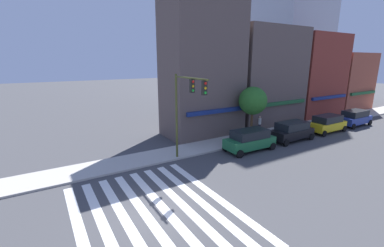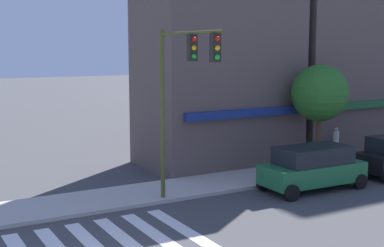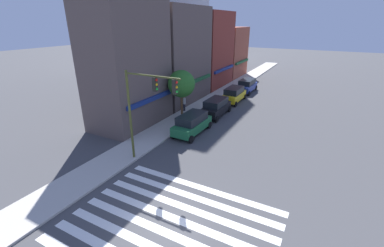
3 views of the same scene
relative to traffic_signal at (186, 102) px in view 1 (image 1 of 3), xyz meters
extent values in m
plane|color=#424244|center=(-4.69, -4.87, -4.97)|extent=(200.00, 200.00, 0.00)
cube|color=#B2ADA3|center=(-4.69, 2.63, -4.90)|extent=(120.00, 3.00, 0.15)
cube|color=silver|center=(-8.43, -4.87, -4.97)|extent=(0.53, 10.80, 0.01)
cube|color=silver|center=(-7.36, -4.87, -4.97)|extent=(0.53, 10.80, 0.01)
cube|color=silver|center=(-6.29, -4.87, -4.97)|extent=(0.53, 10.80, 0.01)
cube|color=silver|center=(-5.22, -4.87, -4.97)|extent=(0.53, 10.80, 0.01)
cube|color=silver|center=(-4.15, -4.87, -4.97)|extent=(0.53, 10.80, 0.01)
cube|color=silver|center=(-3.08, -4.87, -4.97)|extent=(0.53, 10.80, 0.01)
cube|color=silver|center=(-2.01, -4.87, -4.97)|extent=(0.53, 10.80, 0.01)
cube|color=silver|center=(-0.94, -4.87, -4.97)|extent=(0.53, 10.80, 0.01)
cube|color=brown|center=(5.83, 6.63, 2.37)|extent=(8.12, 5.00, 14.69)
cube|color=navy|center=(5.83, 3.98, -1.97)|extent=(6.90, 0.30, 0.40)
cube|color=brown|center=(15.33, 6.63, 0.96)|extent=(9.86, 5.00, 11.87)
cube|color=#1E592D|center=(15.33, 3.98, -1.97)|extent=(8.38, 0.30, 0.40)
cube|color=maroon|center=(25.15, 6.63, 0.80)|extent=(8.97, 5.00, 11.54)
cube|color=navy|center=(25.15, 3.98, -1.97)|extent=(7.62, 0.30, 0.40)
cube|color=#9E4C38|center=(34.10, 6.63, -0.43)|extent=(8.16, 5.00, 9.08)
cube|color=#1E592D|center=(34.10, 3.98, -1.97)|extent=(6.94, 0.30, 0.40)
cylinder|color=#474C1E|center=(0.00, 1.53, -1.50)|extent=(0.18, 0.18, 6.94)
cylinder|color=#474C1E|center=(0.00, -0.66, 1.77)|extent=(0.12, 4.39, 0.12)
cube|color=black|center=(0.00, -0.88, 1.25)|extent=(0.32, 0.24, 0.95)
sphere|color=red|center=(0.00, -1.01, 1.54)|extent=(0.18, 0.18, 0.18)
sphere|color=#EAAD14|center=(0.00, -1.01, 1.24)|extent=(0.18, 0.18, 0.18)
sphere|color=green|center=(0.00, -1.01, 0.94)|extent=(0.18, 0.18, 0.18)
cube|color=black|center=(0.00, -2.42, 1.25)|extent=(0.32, 0.24, 0.95)
sphere|color=red|center=(0.00, -2.55, 1.54)|extent=(0.18, 0.18, 0.18)
sphere|color=#EAAD14|center=(0.00, -2.55, 1.24)|extent=(0.18, 0.18, 0.18)
sphere|color=green|center=(0.00, -2.55, 0.94)|extent=(0.18, 0.18, 0.18)
cube|color=#1E6638|center=(6.50, -0.17, -4.21)|extent=(4.75, 2.02, 0.85)
cube|color=black|center=(6.50, -0.17, -3.41)|extent=(3.34, 1.83, 0.75)
cylinder|color=black|center=(4.55, 0.78, -4.63)|extent=(0.68, 0.22, 0.68)
cylinder|color=black|center=(4.55, -1.12, -4.63)|extent=(0.68, 0.22, 0.68)
cylinder|color=black|center=(8.44, 0.78, -4.63)|extent=(0.68, 0.22, 0.68)
cylinder|color=black|center=(8.44, -1.12, -4.63)|extent=(0.68, 0.22, 0.68)
cube|color=black|center=(12.24, -0.17, -4.21)|extent=(4.71, 1.92, 0.85)
cube|color=black|center=(12.24, -0.17, -3.41)|extent=(3.30, 1.76, 0.75)
cylinder|color=black|center=(10.30, 0.78, -4.63)|extent=(0.68, 0.22, 0.68)
cylinder|color=black|center=(10.30, -1.12, -4.63)|extent=(0.68, 0.22, 0.68)
cylinder|color=black|center=(14.18, 0.78, -4.63)|extent=(0.68, 0.22, 0.68)
cylinder|color=black|center=(14.18, -1.12, -4.63)|extent=(0.68, 0.22, 0.68)
cube|color=yellow|center=(18.32, -0.17, -4.21)|extent=(4.70, 1.90, 0.85)
cube|color=black|center=(18.32, -0.17, -3.41)|extent=(3.29, 1.75, 0.75)
cylinder|color=black|center=(16.37, 0.78, -4.63)|extent=(0.68, 0.22, 0.68)
cylinder|color=black|center=(16.37, -1.12, -4.63)|extent=(0.68, 0.22, 0.68)
cylinder|color=black|center=(20.26, 0.78, -4.63)|extent=(0.68, 0.22, 0.68)
cylinder|color=black|center=(20.26, -1.12, -4.63)|extent=(0.68, 0.22, 0.68)
cube|color=navy|center=(24.11, -0.17, -4.21)|extent=(4.71, 1.93, 0.85)
cube|color=black|center=(24.11, -0.17, -3.41)|extent=(3.30, 1.77, 0.75)
cylinder|color=black|center=(22.17, 0.78, -4.63)|extent=(0.68, 0.22, 0.68)
cylinder|color=black|center=(22.17, -1.12, -4.63)|extent=(0.68, 0.22, 0.68)
cylinder|color=black|center=(26.06, 0.78, -4.63)|extent=(0.68, 0.22, 0.68)
cylinder|color=black|center=(26.06, -1.12, -4.63)|extent=(0.68, 0.22, 0.68)
cylinder|color=#23232D|center=(11.54, 3.58, -4.40)|extent=(0.26, 0.26, 0.85)
cylinder|color=silver|center=(11.54, 3.58, -3.62)|extent=(0.32, 0.32, 0.70)
sphere|color=tan|center=(11.54, 3.58, -3.16)|extent=(0.22, 0.22, 0.22)
cylinder|color=brown|center=(9.37, 2.63, -3.42)|extent=(0.24, 0.24, 2.80)
sphere|color=#286623|center=(9.37, 2.63, -1.02)|extent=(2.87, 2.87, 2.87)
camera|label=1|loc=(-9.35, -16.31, 2.99)|focal=24.00mm
camera|label=2|loc=(-9.43, -17.50, 1.26)|focal=50.00mm
camera|label=3|loc=(-13.50, -10.89, 5.11)|focal=24.00mm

